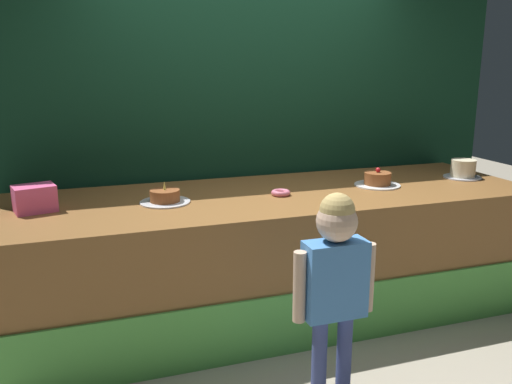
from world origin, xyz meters
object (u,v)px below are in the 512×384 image
object	(u,v)px
pink_box	(35,198)
cake_left	(165,197)
donut	(281,193)
cake_center	(377,180)
child_figure	(335,273)
cake_right	(463,169)

from	to	relation	value
pink_box	cake_left	bearing A→B (deg)	-3.56
donut	cake_center	distance (m)	0.79
pink_box	cake_center	size ratio (longest dim) A/B	0.71
cake_center	donut	bearing A→B (deg)	-176.56
cake_left	child_figure	bearing A→B (deg)	-59.32
pink_box	donut	bearing A→B (deg)	-3.86
child_figure	cake_left	size ratio (longest dim) A/B	3.56
pink_box	cake_center	world-z (taller)	pink_box
child_figure	pink_box	bearing A→B (deg)	141.12
child_figure	pink_box	world-z (taller)	child_figure
cake_left	pink_box	bearing A→B (deg)	176.44
donut	pink_box	bearing A→B (deg)	176.14
cake_left	cake_center	world-z (taller)	cake_left
cake_left	cake_right	bearing A→B (deg)	0.39
donut	cake_left	distance (m)	0.79
donut	cake_center	bearing A→B (deg)	3.44
cake_left	cake_right	size ratio (longest dim) A/B	1.12
pink_box	cake_right	xyz separation A→B (m)	(3.17, -0.03, -0.01)
pink_box	cake_right	bearing A→B (deg)	-0.60
cake_left	cake_right	world-z (taller)	cake_right
cake_left	cake_center	xyz separation A→B (m)	(1.58, -0.01, 0.01)
cake_left	cake_center	distance (m)	1.58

